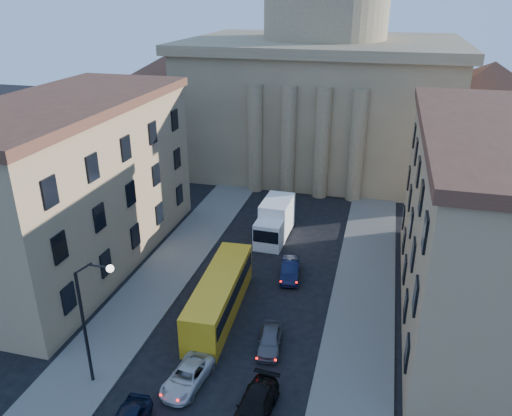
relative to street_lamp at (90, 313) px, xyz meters
The scene contains 12 objects.
sidewalk_left 11.38m from the street_lamp, 98.71° to the left, with size 5.00×60.00×0.15m, color #625F59.
sidewalk_right 19.14m from the street_lamp, 32.88° to the left, with size 5.00×60.00×0.15m, color #625F59.
church 48.43m from the street_lamp, 81.65° to the left, with size 68.02×28.76×36.60m.
building_left 17.36m from the street_lamp, 125.62° to the left, with size 11.60×26.60×14.70m.
building_right 27.84m from the street_lamp, 30.29° to the left, with size 11.60×26.60×14.70m.
street_lamp is the anchor object (origin of this frame).
car_left_mid 7.23m from the street_lamp, 13.26° to the left, with size 2.05×4.45×1.24m, color silver.
car_right_mid 11.11m from the street_lamp, ahead, with size 1.96×4.81×1.40m, color black.
car_right_far 12.21m from the street_lamp, 32.19° to the left, with size 1.56×3.89×1.32m, color #535358.
car_right_distant 18.64m from the street_lamp, 59.63° to the left, with size 1.49×4.26×1.40m, color black.
city_bus 10.89m from the street_lamp, 61.15° to the left, with size 3.15×11.35×3.17m.
box_truck 23.73m from the street_lamp, 74.76° to the left, with size 2.82×6.80×3.69m.
Camera 1 is at (8.72, -13.20, 22.75)m, focal length 35.00 mm.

